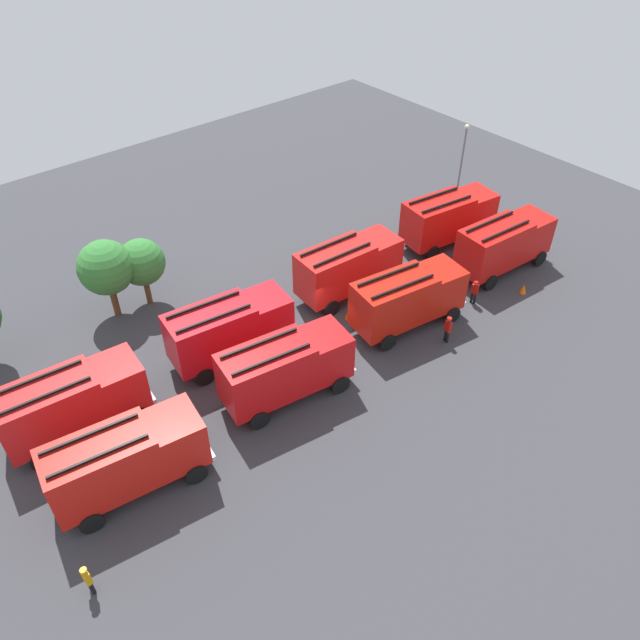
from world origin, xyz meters
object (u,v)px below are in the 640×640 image
(firefighter_1, at_px, (168,330))
(firefighter_3, at_px, (474,291))
(fire_truck_6, at_px, (348,266))
(firefighter_4, at_px, (448,328))
(fire_truck_7, at_px, (449,217))
(traffic_cone_0, at_px, (328,331))
(fire_truck_1, at_px, (285,367))
(fire_truck_2, at_px, (408,297))
(tree_1, at_px, (106,268))
(tree_2, at_px, (141,262))
(traffic_cone_1, at_px, (523,289))
(lamppost, at_px, (463,154))
(firefighter_0, at_px, (88,579))
(firefighter_2, at_px, (467,242))
(fire_truck_4, at_px, (72,402))
(fire_truck_5, at_px, (229,328))
(traffic_cone_2, at_px, (349,314))
(fire_truck_3, at_px, (504,243))
(fire_truck_0, at_px, (126,459))

(firefighter_1, distance_m, firefighter_3, 19.15)
(fire_truck_6, height_order, firefighter_4, fire_truck_6)
(fire_truck_7, xyz_separation_m, traffic_cone_0, (-13.30, -2.30, -1.80))
(fire_truck_1, bearing_deg, firefighter_1, 117.48)
(fire_truck_2, bearing_deg, tree_1, 145.53)
(firefighter_4, bearing_deg, fire_truck_2, 117.49)
(fire_truck_7, height_order, tree_2, tree_2)
(firefighter_3, distance_m, traffic_cone_0, 9.89)
(fire_truck_7, relative_size, traffic_cone_1, 11.35)
(fire_truck_1, bearing_deg, fire_truck_7, 23.47)
(traffic_cone_0, relative_size, lamppost, 0.12)
(firefighter_4, xyz_separation_m, lamppost, (14.55, 11.47, 2.48))
(firefighter_0, relative_size, firefighter_2, 1.01)
(fire_truck_4, bearing_deg, fire_truck_1, -21.44)
(firefighter_4, relative_size, lamppost, 0.31)
(fire_truck_5, bearing_deg, tree_2, 106.67)
(tree_1, distance_m, lamppost, 28.60)
(fire_truck_1, xyz_separation_m, lamppost, (24.57, 8.83, 1.36))
(fire_truck_2, height_order, traffic_cone_2, fire_truck_2)
(traffic_cone_0, height_order, traffic_cone_1, traffic_cone_0)
(fire_truck_1, height_order, fire_truck_6, same)
(fire_truck_3, bearing_deg, fire_truck_4, 175.34)
(firefighter_0, xyz_separation_m, firefighter_4, (22.75, 0.86, 0.06))
(fire_truck_7, xyz_separation_m, tree_1, (-22.08, 7.86, 1.35))
(fire_truck_2, height_order, tree_2, tree_2)
(fire_truck_0, distance_m, fire_truck_6, 18.41)
(fire_truck_0, bearing_deg, firefighter_4, 0.81)
(fire_truck_1, height_order, firefighter_1, fire_truck_1)
(fire_truck_7, xyz_separation_m, firefighter_0, (-31.01, -8.12, -1.18))
(fire_truck_1, bearing_deg, fire_truck_2, 9.25)
(fire_truck_7, relative_size, firefighter_0, 4.32)
(fire_truck_5, relative_size, fire_truck_7, 1.00)
(fire_truck_5, height_order, firefighter_3, fire_truck_5)
(tree_1, height_order, tree_2, tree_1)
(firefighter_0, xyz_separation_m, traffic_cone_2, (19.76, 6.21, -0.63))
(fire_truck_0, bearing_deg, fire_truck_7, 18.26)
(tree_2, height_order, lamppost, lamppost)
(firefighter_4, xyz_separation_m, traffic_cone_0, (-5.03, 4.96, -0.69))
(fire_truck_1, bearing_deg, tree_2, 107.07)
(fire_truck_7, bearing_deg, firefighter_0, -156.95)
(fire_truck_0, distance_m, fire_truck_3, 27.58)
(firefighter_0, height_order, tree_2, tree_2)
(fire_truck_3, bearing_deg, fire_truck_2, -174.93)
(fire_truck_0, relative_size, tree_1, 1.44)
(traffic_cone_2, bearing_deg, fire_truck_5, 166.38)
(fire_truck_7, xyz_separation_m, tree_2, (-19.96, 7.64, 0.91))
(fire_truck_5, distance_m, firefighter_2, 18.85)
(fire_truck_2, distance_m, fire_truck_7, 10.16)
(fire_truck_7, bearing_deg, fire_truck_6, -172.18)
(fire_truck_7, bearing_deg, fire_truck_0, -162.00)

